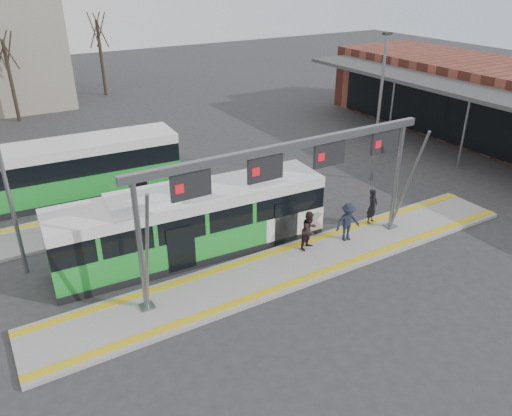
{
  "coord_description": "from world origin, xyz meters",
  "views": [
    {
      "loc": [
        -10.6,
        -14.28,
        11.34
      ],
      "look_at": [
        -0.29,
        3.0,
        1.44
      ],
      "focal_mm": 35.0,
      "sensor_mm": 36.0,
      "label": 1
    }
  ],
  "objects_px": {
    "passenger_c": "(348,222)",
    "gantry": "(292,168)",
    "hero_bus": "(192,223)",
    "passenger_a": "(372,206)",
    "passenger_b": "(310,230)"
  },
  "relations": [
    {
      "from": "passenger_b",
      "to": "hero_bus",
      "type": "bearing_deg",
      "value": 133.02
    },
    {
      "from": "hero_bus",
      "to": "passenger_a",
      "type": "distance_m",
      "value": 8.64
    },
    {
      "from": "gantry",
      "to": "passenger_a",
      "type": "height_order",
      "value": "gantry"
    },
    {
      "from": "gantry",
      "to": "passenger_b",
      "type": "height_order",
      "value": "gantry"
    },
    {
      "from": "hero_bus",
      "to": "passenger_c",
      "type": "relative_size",
      "value": 6.54
    },
    {
      "from": "gantry",
      "to": "passenger_a",
      "type": "xyz_separation_m",
      "value": [
        5.34,
        0.85,
        -3.29
      ]
    },
    {
      "from": "passenger_a",
      "to": "passenger_b",
      "type": "xyz_separation_m",
      "value": [
        -3.97,
        -0.4,
        0.02
      ]
    },
    {
      "from": "hero_bus",
      "to": "passenger_a",
      "type": "xyz_separation_m",
      "value": [
        8.39,
        -2.0,
        -0.46
      ]
    },
    {
      "from": "passenger_c",
      "to": "gantry",
      "type": "bearing_deg",
      "value": -168.34
    },
    {
      "from": "hero_bus",
      "to": "passenger_b",
      "type": "bearing_deg",
      "value": -25.3
    },
    {
      "from": "hero_bus",
      "to": "passenger_c",
      "type": "bearing_deg",
      "value": -20.02
    },
    {
      "from": "gantry",
      "to": "passenger_c",
      "type": "xyz_separation_m",
      "value": [
        3.25,
        0.14,
        -3.25
      ]
    },
    {
      "from": "gantry",
      "to": "passenger_c",
      "type": "height_order",
      "value": "gantry"
    },
    {
      "from": "gantry",
      "to": "passenger_b",
      "type": "distance_m",
      "value": 3.58
    },
    {
      "from": "passenger_b",
      "to": "gantry",
      "type": "bearing_deg",
      "value": 179.5
    }
  ]
}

